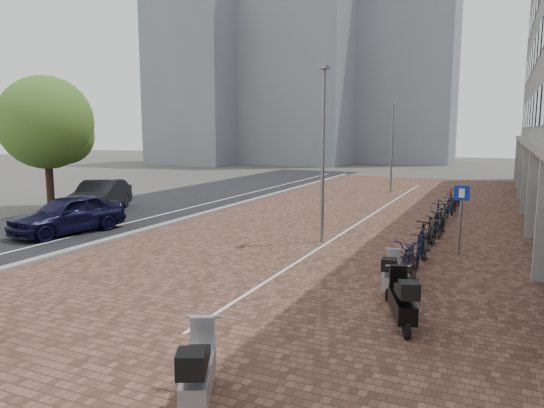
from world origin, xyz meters
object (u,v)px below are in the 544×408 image
at_px(scooter_mid, 402,300).
at_px(car_dark, 100,196).
at_px(scooter_back, 199,370).
at_px(scooter_front, 391,274).
at_px(parking_sign, 461,209).
at_px(car_navy, 68,214).

bearing_deg(scooter_mid, car_dark, 132.16).
xyz_separation_m(car_dark, scooter_back, (14.20, -13.12, -0.19)).
height_order(scooter_front, parking_sign, parking_sign).
height_order(car_navy, scooter_back, car_navy).
bearing_deg(scooter_mid, car_navy, 143.22).
distance_m(scooter_mid, parking_sign, 7.00).
distance_m(scooter_front, parking_sign, 5.12).
height_order(car_dark, scooter_back, car_dark).
xyz_separation_m(scooter_mid, parking_sign, (0.57, 6.91, 0.92)).
relative_size(car_dark, scooter_back, 2.75).
bearing_deg(car_dark, scooter_back, -65.01).
bearing_deg(car_dark, car_navy, -82.12).
height_order(scooter_mid, scooter_back, scooter_back).
xyz_separation_m(car_navy, parking_sign, (14.25, 2.66, 0.74)).
bearing_deg(parking_sign, scooter_back, -94.90).
xyz_separation_m(car_navy, scooter_front, (13.04, -2.22, -0.23)).
distance_m(car_navy, parking_sign, 14.52).
distance_m(scooter_mid, scooter_back, 4.82).
relative_size(car_navy, scooter_back, 2.57).
height_order(car_navy, car_dark, car_dark).
bearing_deg(car_dark, scooter_front, -45.61).
bearing_deg(scooter_back, car_navy, 117.37).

